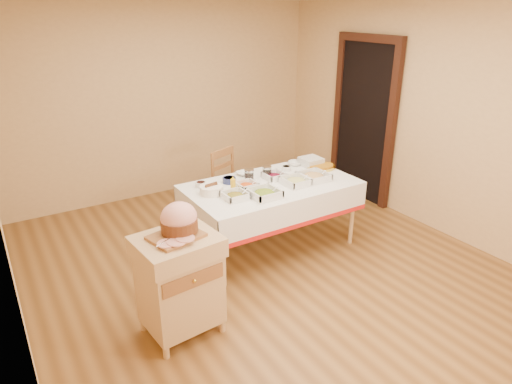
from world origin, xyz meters
TOP-DOWN VIEW (x-y plane):
  - room_shell at (0.00, 0.00)m, footprint 5.00×5.00m
  - doorway at (2.20, 0.90)m, footprint 0.09×1.10m
  - dining_table at (0.30, 0.30)m, footprint 1.82×1.02m
  - butcher_cart at (-1.13, -0.52)m, footprint 0.67×0.57m
  - dining_chair at (0.21, 1.00)m, footprint 0.55×0.54m
  - ham_on_board at (-1.08, -0.49)m, footprint 0.41×0.39m
  - serving_dish_a at (-0.23, 0.15)m, footprint 0.24×0.23m
  - serving_dish_b at (0.04, 0.04)m, footprint 0.28×0.28m
  - serving_dish_c at (0.52, 0.14)m, footprint 0.27×0.27m
  - serving_dish_d at (0.77, 0.16)m, footprint 0.30×0.30m
  - serving_dish_e at (0.01, 0.33)m, footprint 0.22×0.21m
  - serving_dish_f at (0.41, 0.41)m, footprint 0.23×0.22m
  - small_bowl_left at (-0.38, 0.62)m, footprint 0.12×0.12m
  - small_bowl_mid at (-0.07, 0.56)m, footprint 0.14×0.14m
  - small_bowl_right at (0.68, 0.56)m, footprint 0.11×0.11m
  - bowl_white_imported at (0.18, 0.69)m, footprint 0.17×0.17m
  - bowl_small_imported at (0.88, 0.65)m, footprint 0.20×0.20m
  - preserve_jar_left at (0.14, 0.49)m, footprint 0.11×0.11m
  - preserve_jar_right at (0.36, 0.48)m, footprint 0.10×0.10m
  - mustard_bottle at (-0.15, 0.33)m, footprint 0.05×0.05m
  - bread_basket at (-0.37, 0.38)m, footprint 0.24×0.24m
  - plate_stack at (1.03, 0.54)m, footprint 0.23×0.23m
  - brass_platter at (1.07, 0.39)m, footprint 0.36×0.26m

SIDE VIEW (x-z plane):
  - dining_chair at x=0.21m, z-range 0.01..0.97m
  - butcher_cart at x=-1.13m, z-range 0.06..0.94m
  - dining_table at x=0.30m, z-range 0.22..0.98m
  - bowl_white_imported at x=0.18m, z-range 0.76..0.80m
  - brass_platter at x=1.07m, z-range 0.76..0.81m
  - bowl_small_imported at x=0.88m, z-range 0.76..0.81m
  - small_bowl_left at x=-0.38m, z-range 0.76..0.82m
  - small_bowl_right at x=0.68m, z-range 0.76..0.82m
  - serving_dish_e at x=0.01m, z-range 0.74..0.84m
  - serving_dish_a at x=-0.23m, z-range 0.74..0.84m
  - serving_dish_f at x=0.41m, z-range 0.74..0.84m
  - small_bowl_mid at x=-0.07m, z-range 0.76..0.82m
  - serving_dish_c at x=0.52m, z-range 0.74..0.85m
  - serving_dish_d at x=0.77m, z-range 0.74..0.85m
  - serving_dish_b at x=0.04m, z-range 0.74..0.85m
  - bread_basket at x=-0.37m, z-range 0.75..0.86m
  - plate_stack at x=1.03m, z-range 0.76..0.86m
  - preserve_jar_right at x=0.36m, z-range 0.75..0.89m
  - preserve_jar_left at x=0.14m, z-range 0.75..0.89m
  - mustard_bottle at x=-0.15m, z-range 0.75..0.91m
  - ham_on_board at x=-1.08m, z-range 0.86..1.13m
  - doorway at x=2.20m, z-range 0.01..2.21m
  - room_shell at x=0.00m, z-range -1.20..3.80m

